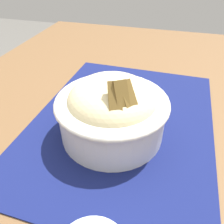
{
  "coord_description": "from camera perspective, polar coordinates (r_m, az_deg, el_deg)",
  "views": [
    {
      "loc": [
        -0.34,
        -0.08,
        1.03
      ],
      "look_at": [
        -0.02,
        0.01,
        0.79
      ],
      "focal_mm": 36.47,
      "sensor_mm": 36.0,
      "label": 1
    }
  ],
  "objects": [
    {
      "name": "fork",
      "position": [
        0.52,
        5.78,
        2.79
      ],
      "size": [
        0.03,
        0.13,
        0.0
      ],
      "color": "beige",
      "rests_on": "placemat"
    },
    {
      "name": "table",
      "position": [
        0.5,
        1.31,
        -8.98
      ],
      "size": [
        1.3,
        0.89,
        0.74
      ],
      "color": "brown",
      "rests_on": "ground_plane"
    },
    {
      "name": "placemat",
      "position": [
        0.47,
        2.6,
        -2.31
      ],
      "size": [
        0.48,
        0.36,
        0.0
      ],
      "primitive_type": "cube",
      "rotation": [
        0.0,
        0.0,
        -0.02
      ],
      "color": "#11194C",
      "rests_on": "table"
    },
    {
      "name": "bowl",
      "position": [
        0.4,
        0.03,
        0.64
      ],
      "size": [
        0.2,
        0.2,
        0.13
      ],
      "color": "silver",
      "rests_on": "placemat"
    }
  ]
}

